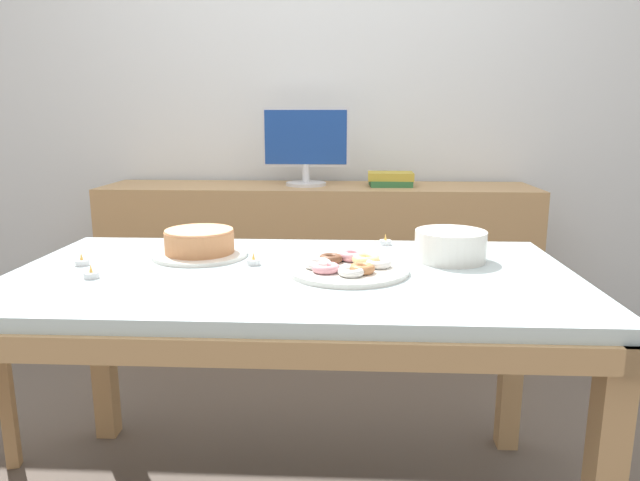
% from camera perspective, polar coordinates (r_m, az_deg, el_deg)
% --- Properties ---
extents(wall_back, '(8.00, 0.10, 2.60)m').
position_cam_1_polar(wall_back, '(3.12, 0.07, 14.81)').
color(wall_back, silver).
rests_on(wall_back, ground).
extents(dining_table, '(1.59, 0.86, 0.74)m').
position_cam_1_polar(dining_table, '(1.61, -2.77, -6.23)').
color(dining_table, silver).
rests_on(dining_table, ground).
extents(sideboard, '(2.12, 0.44, 0.83)m').
position_cam_1_polar(sideboard, '(2.92, -0.23, -2.59)').
color(sideboard, tan).
rests_on(sideboard, ground).
extents(computer_monitor, '(0.42, 0.20, 0.38)m').
position_cam_1_polar(computer_monitor, '(2.83, -1.43, 9.34)').
color(computer_monitor, silver).
rests_on(computer_monitor, sideboard).
extents(book_stack, '(0.22, 0.18, 0.07)m').
position_cam_1_polar(book_stack, '(2.84, 7.06, 6.12)').
color(book_stack, '#2D6638').
rests_on(book_stack, sideboard).
extents(cake_chocolate_round, '(0.29, 0.29, 0.08)m').
position_cam_1_polar(cake_chocolate_round, '(1.78, -11.95, -0.36)').
color(cake_chocolate_round, silver).
rests_on(cake_chocolate_round, dining_table).
extents(pastry_platter, '(0.34, 0.34, 0.04)m').
position_cam_1_polar(pastry_platter, '(1.57, 2.83, -2.65)').
color(pastry_platter, silver).
rests_on(pastry_platter, dining_table).
extents(plate_stack, '(0.21, 0.21, 0.09)m').
position_cam_1_polar(plate_stack, '(1.73, 12.90, -0.50)').
color(plate_stack, silver).
rests_on(plate_stack, dining_table).
extents(tealight_centre, '(0.04, 0.04, 0.04)m').
position_cam_1_polar(tealight_centre, '(1.78, -22.72, -1.98)').
color(tealight_centre, silver).
rests_on(tealight_centre, dining_table).
extents(tealight_near_front, '(0.04, 0.04, 0.04)m').
position_cam_1_polar(tealight_near_front, '(1.63, -21.91, -3.17)').
color(tealight_near_front, silver).
rests_on(tealight_near_front, dining_table).
extents(tealight_left_edge, '(0.04, 0.04, 0.04)m').
position_cam_1_polar(tealight_left_edge, '(1.66, -6.66, -2.09)').
color(tealight_left_edge, silver).
rests_on(tealight_left_edge, dining_table).
extents(tealight_right_edge, '(0.04, 0.04, 0.04)m').
position_cam_1_polar(tealight_right_edge, '(1.91, 6.55, -0.14)').
color(tealight_right_edge, silver).
rests_on(tealight_right_edge, dining_table).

